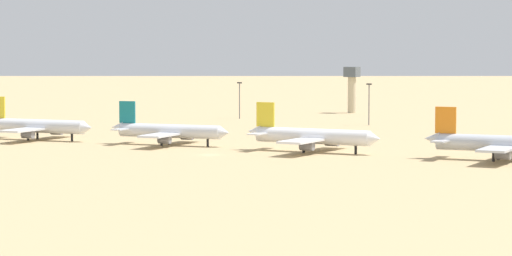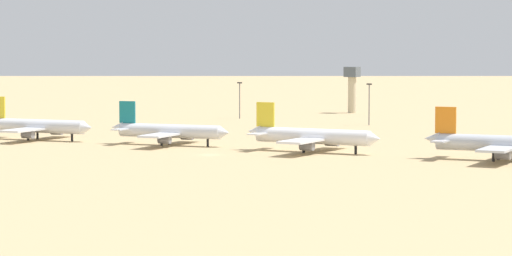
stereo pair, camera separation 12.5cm
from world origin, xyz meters
The scene contains 9 objects.
ground centered at (0.00, 0.00, 0.00)m, with size 4000.00×4000.00×0.00m, color tan.
ridge_far_west centered at (-420.89, 1069.95, 59.45)m, with size 259.05×159.46×118.90m, color slate.
parked_jet_yellow_1 centered at (-66.19, 15.96, 4.00)m, with size 36.97×31.13×12.21m.
parked_jet_teal_2 centered at (-23.52, 18.87, 3.84)m, with size 35.53×30.03×11.73m.
parked_jet_yellow_3 centered at (19.32, 18.37, 4.05)m, with size 37.33×31.26×12.36m.
parked_jet_orange_4 centered at (68.10, 18.51, 4.07)m, with size 37.58×31.55×12.43m.
control_tower centered at (-38.46, 179.64, 11.03)m, with size 5.20×5.20×18.28m.
light_pole_mid centered at (-5.55, 117.17, 8.23)m, with size 1.80×0.50×14.10m.
light_pole_east centered at (-60.68, 127.38, 7.87)m, with size 1.80×0.50×13.39m.
Camera 1 is at (145.73, -252.33, 27.48)m, focal length 83.13 mm.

